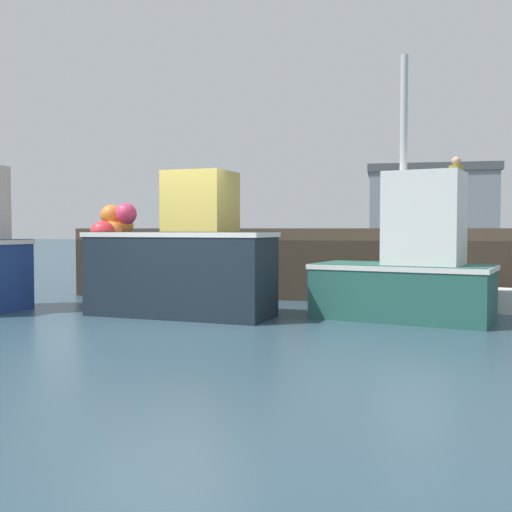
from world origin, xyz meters
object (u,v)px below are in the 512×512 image
object	(u,v)px
fishing_boat_near_right	(180,259)
dockworker	(456,192)
fishing_boat_mid	(409,266)
rowboat	(479,299)

from	to	relation	value
fishing_boat_near_right	dockworker	distance (m)	7.89
fishing_boat_mid	rowboat	world-z (taller)	fishing_boat_mid
fishing_boat_mid	dockworker	bearing A→B (deg)	76.48
rowboat	dockworker	size ratio (longest dim) A/B	1.17
fishing_boat_near_right	rowboat	distance (m)	5.49
rowboat	dockworker	world-z (taller)	dockworker
fishing_boat_near_right	fishing_boat_mid	size ratio (longest dim) A/B	0.79
fishing_boat_mid	fishing_boat_near_right	bearing A→B (deg)	-174.74
fishing_boat_mid	dockworker	xyz separation A→B (m)	(1.31, 5.45, 1.52)
fishing_boat_near_right	fishing_boat_mid	bearing A→B (deg)	5.26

